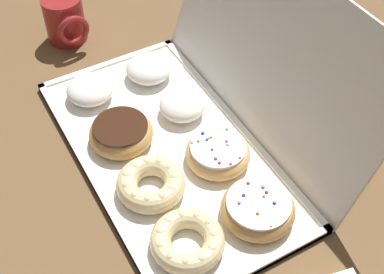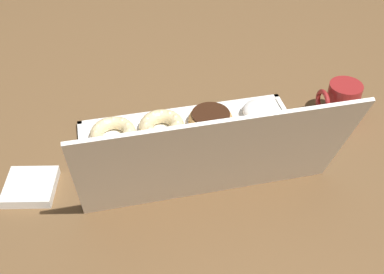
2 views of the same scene
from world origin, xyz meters
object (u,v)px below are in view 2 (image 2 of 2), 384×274
object	(u,v)px
napkin_stack	(31,187)
coffee_mug	(341,100)
sprinkle_donut_6	(172,160)
donut_box	(193,146)
powdered_filled_donut_5	(228,152)
powdered_filled_donut_4	(276,142)
chocolate_frosted_donut_1	(211,119)
cruller_donut_3	(113,133)
powdered_filled_donut_0	(260,111)
cruller_donut_2	(162,125)
sprinkle_donut_7	(116,167)

from	to	relation	value
napkin_stack	coffee_mug	bearing A→B (deg)	-173.18
sprinkle_donut_6	coffee_mug	size ratio (longest dim) A/B	1.07
donut_box	powdered_filled_donut_5	size ratio (longest dim) A/B	6.42
powdered_filled_donut_4	sprinkle_donut_6	bearing A→B (deg)	1.17
donut_box	sprinkle_donut_6	size ratio (longest dim) A/B	4.89
chocolate_frosted_donut_1	cruller_donut_3	bearing A→B (deg)	-0.86
donut_box	sprinkle_donut_6	xyz separation A→B (m)	(0.06, 0.06, 0.02)
donut_box	napkin_stack	distance (m)	0.40
donut_box	powdered_filled_donut_0	size ratio (longest dim) A/B	6.15
coffee_mug	powdered_filled_donut_5	bearing A→B (deg)	16.90
chocolate_frosted_donut_1	coffee_mug	distance (m)	0.35
powdered_filled_donut_0	coffee_mug	size ratio (longest dim) A/B	0.85
chocolate_frosted_donut_1	coffee_mug	size ratio (longest dim) A/B	1.09
cruller_donut_2	cruller_donut_3	size ratio (longest dim) A/B	1.00
sprinkle_donut_6	sprinkle_donut_7	world-z (taller)	sprinkle_donut_7
powdered_filled_donut_5	napkin_stack	xyz separation A→B (m)	(0.46, -0.01, -0.02)
cruller_donut_2	cruller_donut_3	xyz separation A→B (m)	(0.12, 0.00, -0.00)
donut_box	powdered_filled_donut_5	xyz separation A→B (m)	(-0.07, 0.07, 0.03)
sprinkle_donut_6	donut_box	bearing A→B (deg)	-134.97
powdered_filled_donut_5	sprinkle_donut_6	xyz separation A→B (m)	(0.13, -0.00, -0.00)
chocolate_frosted_donut_1	powdered_filled_donut_4	xyz separation A→B (m)	(-0.13, 0.12, 0.00)
sprinkle_donut_6	cruller_donut_3	bearing A→B (deg)	-46.00
powdered_filled_donut_0	donut_box	bearing A→B (deg)	19.05
donut_box	cruller_donut_2	size ratio (longest dim) A/B	4.79
sprinkle_donut_6	cruller_donut_2	bearing A→B (deg)	-89.09
powdered_filled_donut_4	donut_box	bearing A→B (deg)	-16.89
cruller_donut_3	powdered_filled_donut_4	distance (m)	0.41
powdered_filled_donut_4	napkin_stack	bearing A→B (deg)	0.09
powdered_filled_donut_4	sprinkle_donut_7	distance (m)	0.39
cruller_donut_3	cruller_donut_2	bearing A→B (deg)	-179.93
cruller_donut_2	chocolate_frosted_donut_1	bearing A→B (deg)	178.24
powdered_filled_donut_5	sprinkle_donut_7	size ratio (longest dim) A/B	0.72
coffee_mug	sprinkle_donut_6	bearing A→B (deg)	11.93
coffee_mug	napkin_stack	world-z (taller)	coffee_mug
powdered_filled_donut_4	coffee_mug	distance (m)	0.24
cruller_donut_3	sprinkle_donut_6	world-z (taller)	sprinkle_donut_6
chocolate_frosted_donut_1	cruller_donut_3	distance (m)	0.25
powdered_filled_donut_0	cruller_donut_3	size ratio (longest dim) A/B	0.78
sprinkle_donut_7	powdered_filled_donut_5	bearing A→B (deg)	178.18
powdered_filled_donut_4	sprinkle_donut_7	xyz separation A→B (m)	(0.39, -0.00, -0.00)
cruller_donut_3	coffee_mug	bearing A→B (deg)	177.06
coffee_mug	chocolate_frosted_donut_1	bearing A→B (deg)	-4.44
sprinkle_donut_6	chocolate_frosted_donut_1	bearing A→B (deg)	-134.69
powdered_filled_donut_4	sprinkle_donut_6	world-z (taller)	same
powdered_filled_donut_4	sprinkle_donut_7	size ratio (longest dim) A/B	0.76
powdered_filled_donut_0	cruller_donut_3	world-z (taller)	powdered_filled_donut_0
donut_box	napkin_stack	xyz separation A→B (m)	(0.39, 0.06, 0.01)
donut_box	sprinkle_donut_7	bearing A→B (deg)	16.75
cruller_donut_2	powdered_filled_donut_4	distance (m)	0.29
chocolate_frosted_donut_1	cruller_donut_2	xyz separation A→B (m)	(0.13, -0.00, -0.00)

